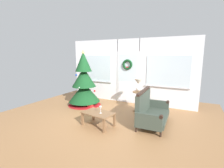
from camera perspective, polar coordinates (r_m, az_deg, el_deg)
ground_plane at (r=5.01m, az=-3.43°, el=-12.28°), size 6.76×6.76×0.00m
back_wall_with_door at (r=6.55m, az=5.69°, el=4.55°), size 5.20×0.19×2.55m
christmas_tree at (r=6.29m, az=-9.83°, el=-0.19°), size 1.26×1.26×2.11m
settee_sofa at (r=4.70m, az=13.20°, el=-9.18°), size 0.76×1.45×0.96m
side_table at (r=5.71m, az=9.65°, el=-4.56°), size 0.50×0.48×0.67m
table_lamp at (r=5.66m, az=9.33°, el=0.28°), size 0.28×0.28×0.44m
coffee_table at (r=4.47m, az=-4.89°, el=-10.64°), size 0.91×0.65×0.38m
wine_glass at (r=4.35m, az=-4.06°, el=-8.47°), size 0.08×0.08×0.20m
gift_box at (r=6.07m, az=-7.60°, el=-7.48°), size 0.17×0.15×0.17m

